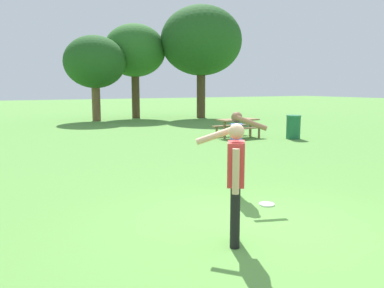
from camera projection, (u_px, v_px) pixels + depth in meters
name	position (u px, v px, depth m)	size (l,w,h in m)	color
ground_plane	(254.00, 229.00, 5.88)	(120.00, 120.00, 0.00)	#568E3D
person_thrower	(237.00, 147.00, 7.52)	(0.53, 0.83, 1.64)	#B7AD93
person_catcher	(235.00, 175.00, 5.18)	(0.53, 0.83, 1.64)	black
frisbee	(267.00, 204.00, 7.06)	(0.28, 0.28, 0.03)	white
picnic_table_near	(238.00, 124.00, 16.26)	(1.73, 1.46, 0.77)	olive
trash_can_beside_table	(293.00, 127.00, 15.85)	(0.59, 0.59, 0.96)	#1E663D
tree_far_right	(95.00, 62.00, 23.68)	(3.71, 3.71, 5.15)	brown
tree_slender_mid	(135.00, 51.00, 25.75)	(4.04, 4.04, 6.16)	#4C3823
tree_back_left	(201.00, 41.00, 25.77)	(5.34, 5.34, 7.35)	#4C3823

